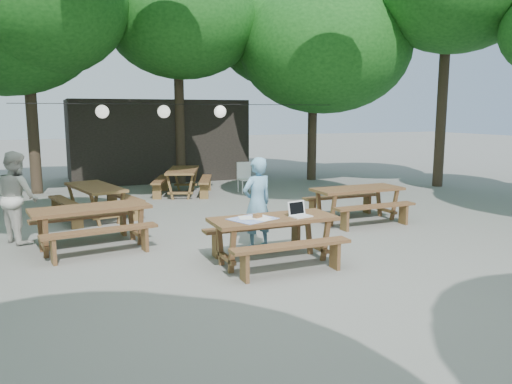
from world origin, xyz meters
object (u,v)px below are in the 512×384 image
at_px(main_picnic_table, 273,239).
at_px(picnic_table_nw, 91,227).
at_px(second_person, 17,197).
at_px(plastic_chair, 246,184).
at_px(woman, 257,203).

bearing_deg(main_picnic_table, picnic_table_nw, 141.77).
height_order(picnic_table_nw, second_person, second_person).
relative_size(second_person, plastic_chair, 1.89).
distance_m(main_picnic_table, woman, 1.02).
xyz_separation_m(picnic_table_nw, second_person, (-1.20, 1.00, 0.46)).
bearing_deg(woman, main_picnic_table, 69.82).
bearing_deg(second_person, plastic_chair, -86.20).
distance_m(main_picnic_table, second_person, 4.89).
bearing_deg(plastic_chair, woman, -109.30).
distance_m(woman, second_person, 4.45).
xyz_separation_m(picnic_table_nw, plastic_chair, (4.82, 4.67, -0.13)).
distance_m(picnic_table_nw, second_person, 1.63).
bearing_deg(second_person, woman, -146.03).
xyz_separation_m(main_picnic_table, second_person, (-3.80, 3.05, 0.46)).
relative_size(main_picnic_table, woman, 1.23).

